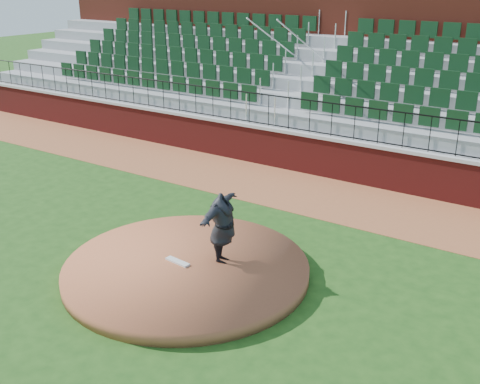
% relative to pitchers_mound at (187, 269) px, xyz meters
% --- Properties ---
extents(ground, '(90.00, 90.00, 0.00)m').
position_rel_pitchers_mound_xyz_m(ground, '(0.12, 0.34, -0.12)').
color(ground, '#1E4614').
rests_on(ground, ground).
extents(warning_track, '(34.00, 3.20, 0.01)m').
position_rel_pitchers_mound_xyz_m(warning_track, '(0.12, 5.74, -0.12)').
color(warning_track, brown).
rests_on(warning_track, ground).
extents(field_wall, '(34.00, 0.35, 1.20)m').
position_rel_pitchers_mound_xyz_m(field_wall, '(0.12, 7.34, 0.47)').
color(field_wall, maroon).
rests_on(field_wall, ground).
extents(wall_cap, '(34.00, 0.45, 0.10)m').
position_rel_pitchers_mound_xyz_m(wall_cap, '(0.12, 7.34, 1.12)').
color(wall_cap, '#B7B7B7').
rests_on(wall_cap, field_wall).
extents(wall_railing, '(34.00, 0.05, 1.00)m').
position_rel_pitchers_mound_xyz_m(wall_railing, '(0.12, 7.34, 1.67)').
color(wall_railing, black).
rests_on(wall_railing, wall_cap).
extents(seating_stands, '(34.00, 5.10, 4.60)m').
position_rel_pitchers_mound_xyz_m(seating_stands, '(0.12, 10.06, 2.18)').
color(seating_stands, gray).
rests_on(seating_stands, ground).
extents(concourse_wall, '(34.00, 0.50, 5.50)m').
position_rel_pitchers_mound_xyz_m(concourse_wall, '(0.12, 12.86, 2.62)').
color(concourse_wall, maroon).
rests_on(concourse_wall, ground).
extents(pitchers_mound, '(5.13, 5.13, 0.25)m').
position_rel_pitchers_mound_xyz_m(pitchers_mound, '(0.00, 0.00, 0.00)').
color(pitchers_mound, brown).
rests_on(pitchers_mound, ground).
extents(pitching_rubber, '(0.61, 0.21, 0.04)m').
position_rel_pitchers_mound_xyz_m(pitching_rubber, '(-0.19, -0.06, 0.14)').
color(pitching_rubber, silver).
rests_on(pitching_rubber, pitchers_mound).
extents(pitcher, '(1.01, 1.96, 1.54)m').
position_rel_pitchers_mound_xyz_m(pitcher, '(0.56, 0.53, 0.89)').
color(pitcher, black).
rests_on(pitcher, pitchers_mound).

